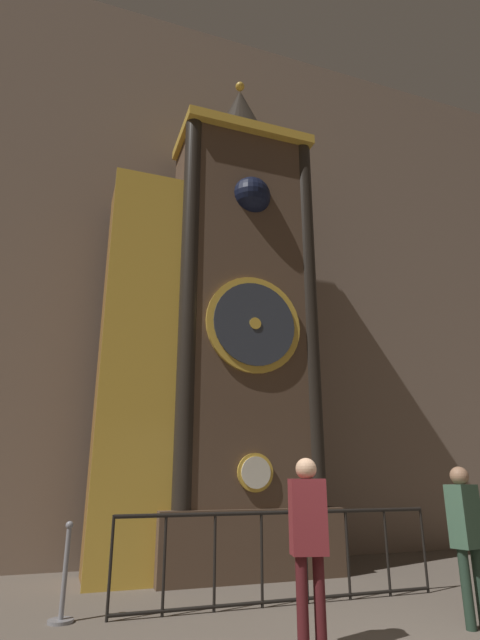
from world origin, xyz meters
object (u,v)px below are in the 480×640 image
at_px(visitor_far, 466,528).
at_px(visitor_near, 308,531).
at_px(stanchion_post, 64,589).
at_px(clock_tower, 218,330).

bearing_deg(visitor_far, visitor_near, 167.22).
bearing_deg(visitor_far, stanchion_post, 141.76).
distance_m(visitor_near, visitor_far, 1.99).
height_order(visitor_near, stanchion_post, visitor_near).
bearing_deg(visitor_far, clock_tower, 99.80).
bearing_deg(stanchion_post, visitor_near, -40.48).
xyz_separation_m(clock_tower, stanchion_post, (-2.37, -1.98, -3.79)).
relative_size(visitor_near, stanchion_post, 1.64).
height_order(clock_tower, stanchion_post, clock_tower).
height_order(visitor_near, visitor_far, visitor_near).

